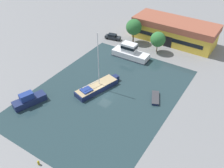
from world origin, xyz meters
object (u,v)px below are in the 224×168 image
Objects in this scene: quay_tree_near_building at (158,39)px; motor_cruiser at (130,53)px; sailboat_moored at (97,87)px; small_dinghy at (155,98)px; quay_tree_by_water at (134,27)px; warehouse_building at (175,31)px; parked_car at (113,37)px; cabin_boat at (29,100)px.

motor_cruiser is (-4.84, -6.66, -2.41)m from quay_tree_near_building.
motor_cruiser is (-0.85, 16.45, 0.74)m from sailboat_moored.
quay_tree_by_water is at bearing -75.02° from small_dinghy.
quay_tree_by_water is at bearing -142.84° from warehouse_building.
warehouse_building is 5.17× the size of small_dinghy.
quay_tree_by_water is (-8.46, 1.68, 0.91)m from quay_tree_near_building.
sailboat_moored reaches higher than parked_car.
warehouse_building is 29.03m from small_dinghy.
sailboat_moored reaches higher than quay_tree_near_building.
warehouse_building is 32.59m from sailboat_moored.
quay_tree_near_building is at bearing 95.88° from sailboat_moored.
quay_tree_by_water is 1.50× the size of small_dinghy.
quay_tree_by_water is at bearing 168.74° from quay_tree_near_building.
motor_cruiser is (3.62, -8.34, -3.33)m from quay_tree_by_water.
parked_car is (-6.16, -1.73, -3.96)m from quay_tree_by_water.
cabin_boat is (-4.68, -36.44, -3.77)m from quay_tree_by_water.
warehouse_building is 9.06m from quay_tree_near_building.
parked_car is at bearing -179.83° from quay_tree_near_building.
motor_cruiser reaches higher than cabin_boat.
small_dinghy is at bearing 55.03° from cabin_boat.
quay_tree_near_building is at bearing -11.26° from quay_tree_by_water.
sailboat_moored is (10.63, -23.07, -0.11)m from parked_car.
parked_car is (-14.62, -0.04, -3.04)m from quay_tree_near_building.
warehouse_building is 3.38× the size of cabin_boat.
small_dinghy is (13.31, -12.42, -1.18)m from motor_cruiser.
sailboat_moored is 14.81m from cabin_boat.
quay_tree_near_building is at bearing -98.01° from warehouse_building.
quay_tree_near_building is 1.19× the size of parked_car.
warehouse_building is at bearing -22.85° from motor_cruiser.
warehouse_building is 16.88m from motor_cruiser.
small_dinghy is (23.09, -19.03, -0.55)m from parked_car.
small_dinghy is at bearing -50.80° from quay_tree_by_water.
sailboat_moored is (-3.99, -23.11, -3.15)m from quay_tree_near_building.
quay_tree_by_water is at bearing 101.75° from cabin_boat.
warehouse_building is at bearing 36.32° from quay_tree_by_water.
cabin_boat is at bearing -97.32° from quay_tree_by_water.
quay_tree_near_building is 0.44× the size of sailboat_moored.
cabin_boat is (-21.61, -15.68, 0.74)m from small_dinghy.
motor_cruiser reaches higher than parked_car.
quay_tree_by_water is 25.52m from sailboat_moored.
quay_tree_near_building is at bearing -90.28° from small_dinghy.
quay_tree_by_water reaches higher than cabin_boat.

